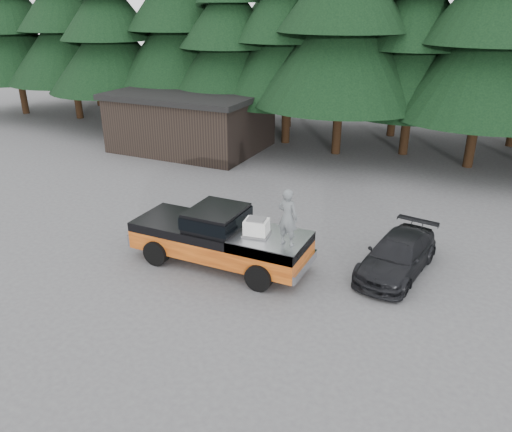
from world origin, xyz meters
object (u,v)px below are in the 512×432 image
at_px(pickup_truck, 220,245).
at_px(man_on_bed, 288,217).
at_px(utility_building, 191,120).
at_px(parked_car, 397,255).
at_px(air_compressor, 256,228).

bearing_deg(pickup_truck, man_on_bed, -6.60).
height_order(man_on_bed, utility_building, utility_building).
bearing_deg(man_on_bed, utility_building, -38.79).
relative_size(pickup_truck, parked_car, 1.47).
height_order(air_compressor, man_on_bed, man_on_bed).
bearing_deg(air_compressor, man_on_bed, -19.33).
relative_size(parked_car, utility_building, 0.49).
height_order(air_compressor, parked_car, air_compressor).
height_order(parked_car, utility_building, utility_building).
distance_m(pickup_truck, man_on_bed, 2.90).
xyz_separation_m(pickup_truck, air_compressor, (1.35, -0.08, 0.91)).
relative_size(air_compressor, utility_building, 0.08).
distance_m(air_compressor, parked_car, 4.56).
relative_size(pickup_truck, utility_building, 0.71).
height_order(pickup_truck, air_compressor, air_compressor).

